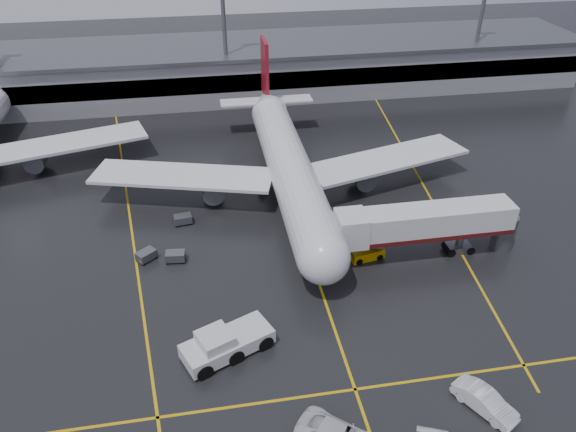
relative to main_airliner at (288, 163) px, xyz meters
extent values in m
plane|color=black|center=(0.00, -9.70, -4.21)|extent=(220.00, 220.00, 0.00)
cube|color=gold|center=(0.00, -9.70, -4.20)|extent=(0.25, 90.00, 0.02)
cube|color=gold|center=(0.00, -31.70, -4.20)|extent=(60.00, 0.25, 0.02)
cube|color=gold|center=(-20.00, 0.30, -4.20)|extent=(9.99, 69.35, 0.02)
cube|color=gold|center=(18.00, 0.30, -4.20)|extent=(7.57, 69.64, 0.02)
cube|color=gray|center=(0.00, 38.30, -0.21)|extent=(120.00, 18.00, 8.00)
cube|color=black|center=(0.00, 29.50, 0.29)|extent=(120.00, 0.40, 3.00)
cube|color=#595B60|center=(0.00, 38.30, 4.09)|extent=(122.00, 19.00, 0.60)
cylinder|color=#595B60|center=(-5.00, 32.30, 8.29)|extent=(0.70, 0.70, 25.00)
cylinder|color=#595B60|center=(40.00, 32.30, 8.29)|extent=(0.70, 0.70, 25.00)
cylinder|color=silver|center=(0.00, -1.70, -0.01)|extent=(5.20, 36.00, 5.20)
sphere|color=silver|center=(0.00, -19.70, -0.01)|extent=(5.20, 5.20, 5.20)
cone|color=silver|center=(0.00, 19.30, 0.59)|extent=(4.94, 8.00, 4.94)
cube|color=maroon|center=(0.00, 20.30, 5.49)|extent=(0.50, 5.50, 8.50)
cube|color=silver|center=(0.00, 19.30, 0.79)|extent=(14.00, 3.00, 0.25)
cube|color=silver|center=(-13.00, 0.30, -0.81)|extent=(22.80, 11.83, 0.40)
cube|color=silver|center=(13.00, 0.30, -0.81)|extent=(22.80, 11.83, 0.40)
cylinder|color=#595B60|center=(-9.50, -0.70, -2.21)|extent=(2.60, 4.50, 2.60)
cylinder|color=#595B60|center=(9.50, -0.70, -2.21)|extent=(2.60, 4.50, 2.60)
cylinder|color=#595B60|center=(0.00, -16.70, -3.21)|extent=(0.56, 0.56, 2.00)
cylinder|color=#595B60|center=(-3.20, 1.30, -3.21)|extent=(0.56, 0.56, 2.00)
cylinder|color=#595B60|center=(3.20, 1.30, -3.21)|extent=(0.56, 0.56, 2.00)
cylinder|color=black|center=(0.00, -16.70, -3.76)|extent=(0.40, 1.10, 1.10)
cylinder|color=black|center=(-3.20, 1.30, -3.66)|extent=(1.00, 1.40, 1.40)
cylinder|color=black|center=(3.20, 1.30, -3.66)|extent=(1.00, 1.40, 1.40)
cube|color=silver|center=(-29.00, 12.30, -0.81)|extent=(22.80, 11.83, 0.40)
cylinder|color=#595B60|center=(-32.50, 11.30, -2.21)|extent=(2.60, 4.50, 2.60)
cube|color=silver|center=(12.00, -15.70, 0.19)|extent=(18.00, 3.20, 3.00)
cube|color=#4A0F0F|center=(12.00, -15.70, -1.11)|extent=(18.00, 3.30, 0.50)
cube|color=silver|center=(3.80, -15.70, 0.19)|extent=(3.00, 3.40, 3.30)
cylinder|color=#595B60|center=(16.00, -15.70, -2.71)|extent=(0.80, 0.80, 3.00)
cube|color=#595B60|center=(16.00, -15.70, -3.76)|extent=(2.60, 1.60, 0.90)
cylinder|color=#595B60|center=(21.00, -15.70, -2.21)|extent=(2.40, 2.40, 4.00)
cylinder|color=black|center=(14.90, -15.70, -3.76)|extent=(0.90, 1.80, 0.90)
cylinder|color=black|center=(17.10, -15.70, -3.76)|extent=(0.90, 1.80, 0.90)
cube|color=silver|center=(-9.70, -25.97, -3.21)|extent=(8.37, 5.96, 1.33)
cube|color=silver|center=(-10.71, -26.41, -2.10)|extent=(3.51, 3.51, 1.11)
cube|color=black|center=(-10.71, -26.41, -2.10)|extent=(3.16, 3.16, 1.00)
cylinder|color=black|center=(-12.34, -27.12, -3.60)|extent=(2.66, 3.63, 1.44)
cylinder|color=black|center=(-9.70, -25.97, -3.60)|extent=(2.66, 3.63, 1.44)
cylinder|color=black|center=(-7.05, -24.81, -3.60)|extent=(2.66, 3.63, 1.44)
cube|color=#CB8F00|center=(5.91, -15.17, -3.66)|extent=(3.78, 2.06, 1.10)
cube|color=#595B60|center=(5.91, -15.17, -2.62)|extent=(3.56, 1.45, 1.25)
cylinder|color=black|center=(4.73, -15.37, -3.91)|extent=(0.97, 1.78, 0.70)
cylinder|color=black|center=(7.09, -14.97, -3.91)|extent=(0.97, 1.78, 0.70)
imported|color=silver|center=(9.23, -35.13, -3.36)|extent=(4.13, 5.35, 1.69)
cube|color=#595B60|center=(-14.14, -12.21, -3.56)|extent=(2.12, 1.49, 0.90)
cylinder|color=black|center=(-14.99, -12.63, -4.03)|extent=(0.40, 0.20, 0.40)
cylinder|color=black|center=(-13.40, -12.79, -4.03)|extent=(0.40, 0.20, 0.40)
cylinder|color=black|center=(-14.89, -11.63, -4.03)|extent=(0.40, 0.20, 0.40)
cylinder|color=black|center=(-13.30, -11.79, -4.03)|extent=(0.40, 0.20, 0.40)
cube|color=#595B60|center=(-17.18, -11.51, -3.56)|extent=(2.37, 2.27, 0.90)
cylinder|color=black|center=(-17.49, -12.40, -4.03)|extent=(0.40, 0.20, 0.40)
cylinder|color=black|center=(-16.25, -11.40, -4.03)|extent=(0.40, 0.20, 0.40)
cylinder|color=black|center=(-18.12, -11.63, -4.03)|extent=(0.40, 0.20, 0.40)
cylinder|color=black|center=(-16.88, -10.62, -4.03)|extent=(0.40, 0.20, 0.40)
cube|color=#595B60|center=(-13.30, -5.11, -3.56)|extent=(2.16, 1.57, 0.90)
cylinder|color=black|center=(-14.02, -5.72, -4.03)|extent=(0.40, 0.20, 0.40)
cylinder|color=black|center=(-12.44, -5.49, -4.03)|extent=(0.40, 0.20, 0.40)
cylinder|color=black|center=(-14.16, -4.73, -4.03)|extent=(0.40, 0.20, 0.40)
cylinder|color=black|center=(-12.58, -4.50, -4.03)|extent=(0.40, 0.20, 0.40)
camera|label=1|loc=(-10.19, -59.16, 31.00)|focal=33.81mm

